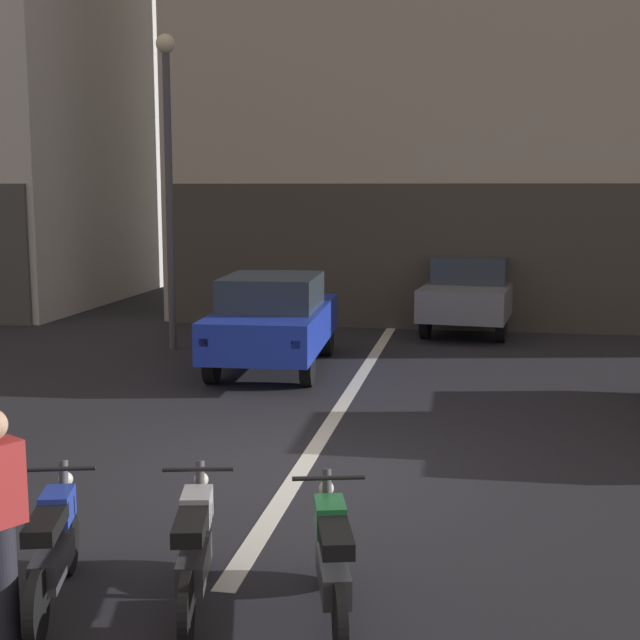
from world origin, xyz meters
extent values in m
plane|color=#232328|center=(0.00, 0.00, 0.00)|extent=(120.00, 120.00, 0.00)
cube|color=silver|center=(0.00, 6.00, 0.00)|extent=(0.20, 18.00, 0.01)
cube|color=#3E3A33|center=(0.09, 10.17, 1.60)|extent=(10.44, 0.10, 3.20)
cylinder|color=black|center=(-2.41, 6.67, 0.32)|extent=(0.21, 0.65, 0.64)
cylinder|color=black|center=(-0.86, 6.75, 0.32)|extent=(0.21, 0.65, 0.64)
cylinder|color=black|center=(-2.28, 4.08, 0.32)|extent=(0.21, 0.65, 0.64)
cylinder|color=black|center=(-0.73, 4.15, 0.32)|extent=(0.21, 0.65, 0.64)
cube|color=#1E38BF|center=(-1.57, 5.41, 0.75)|extent=(1.97, 4.18, 0.66)
cube|color=#2D3842|center=(-1.56, 5.26, 1.36)|extent=(1.65, 2.04, 0.56)
cube|color=red|center=(-2.17, 3.36, 0.80)|extent=(0.14, 0.07, 0.12)
cube|color=red|center=(-0.76, 3.43, 0.80)|extent=(0.14, 0.07, 0.12)
cylinder|color=black|center=(2.37, 8.78, 0.32)|extent=(0.25, 0.66, 0.64)
cylinder|color=black|center=(0.83, 8.95, 0.32)|extent=(0.25, 0.66, 0.64)
cylinder|color=black|center=(2.66, 11.36, 0.32)|extent=(0.25, 0.66, 0.64)
cylinder|color=black|center=(1.12, 11.54, 0.32)|extent=(0.25, 0.66, 0.64)
cube|color=slate|center=(1.75, 10.16, 0.75)|extent=(2.21, 4.27, 0.66)
cube|color=#2D3842|center=(1.76, 10.31, 1.36)|extent=(1.76, 2.13, 0.56)
cube|color=red|center=(2.67, 12.09, 0.80)|extent=(0.15, 0.08, 0.12)
cube|color=red|center=(1.27, 12.24, 0.80)|extent=(0.15, 0.08, 0.12)
cylinder|color=#47474C|center=(-3.93, 6.86, 2.79)|extent=(0.14, 0.14, 5.57)
sphere|color=beige|center=(-3.93, 6.86, 5.75)|extent=(0.36, 0.36, 0.36)
cylinder|color=black|center=(-1.34, -2.87, 0.26)|extent=(0.21, 0.52, 0.52)
cylinder|color=black|center=(-1.03, -3.98, 0.26)|extent=(0.21, 0.52, 0.52)
cube|color=#38383D|center=(-1.17, -3.47, 0.37)|extent=(0.39, 0.76, 0.22)
cube|color=black|center=(-1.13, -3.62, 0.72)|extent=(0.37, 0.64, 0.12)
cube|color=#233DB7|center=(-1.24, -3.22, 0.70)|extent=(0.31, 0.41, 0.24)
cylinder|color=#4C4C51|center=(-1.30, -3.01, 0.63)|extent=(0.13, 0.25, 0.70)
cylinder|color=black|center=(-1.28, -3.09, 0.95)|extent=(0.54, 0.18, 0.04)
sphere|color=silver|center=(-1.33, -2.89, 0.80)|extent=(0.12, 0.12, 0.12)
cylinder|color=black|center=(-0.26, -2.68, 0.26)|extent=(0.18, 0.52, 0.52)
cylinder|color=black|center=(-0.02, -3.81, 0.26)|extent=(0.18, 0.52, 0.52)
cube|color=#38383D|center=(-0.13, -3.29, 0.37)|extent=(0.35, 0.76, 0.22)
cube|color=black|center=(-0.09, -3.45, 0.72)|extent=(0.34, 0.63, 0.12)
cube|color=#B2B5BA|center=(-0.18, -3.04, 0.70)|extent=(0.29, 0.40, 0.24)
cylinder|color=#4C4C51|center=(-0.23, -2.83, 0.63)|extent=(0.12, 0.25, 0.70)
cylinder|color=black|center=(-0.21, -2.91, 0.95)|extent=(0.55, 0.15, 0.04)
sphere|color=silver|center=(-0.26, -2.71, 0.80)|extent=(0.12, 0.12, 0.12)
cylinder|color=black|center=(0.76, -2.71, 0.26)|extent=(0.20, 0.52, 0.52)
cylinder|color=black|center=(1.05, -3.82, 0.26)|extent=(0.20, 0.52, 0.52)
cube|color=#38383D|center=(0.92, -3.31, 0.37)|extent=(0.38, 0.76, 0.22)
cube|color=black|center=(0.96, -3.46, 0.72)|extent=(0.36, 0.64, 0.12)
cube|color=#1E7238|center=(0.86, -3.06, 0.70)|extent=(0.30, 0.40, 0.24)
cylinder|color=#4C4C51|center=(0.80, -2.85, 0.63)|extent=(0.13, 0.25, 0.70)
cylinder|color=black|center=(0.82, -2.93, 0.95)|extent=(0.54, 0.17, 0.04)
sphere|color=silver|center=(0.77, -2.73, 0.80)|extent=(0.12, 0.12, 0.12)
cylinder|color=#23232D|center=(-1.27, -4.03, 0.43)|extent=(0.24, 0.24, 0.86)
camera|label=1|loc=(1.90, -9.22, 3.13)|focal=49.43mm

